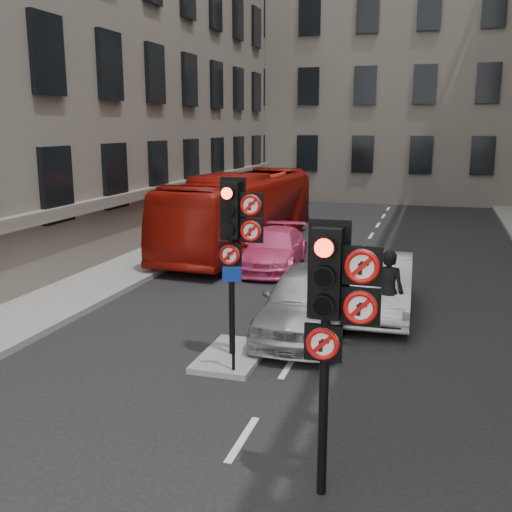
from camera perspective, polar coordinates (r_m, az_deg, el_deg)
The scene contains 12 objects.
pavement_left at distance 20.91m, azimuth -11.60°, elevation -0.63°, with size 3.00×50.00×0.16m, color gray.
centre_island at distance 12.42m, azimuth -2.27°, elevation -9.49°, with size 1.20×2.00×0.12m, color gray.
building_far at distance 44.29m, azimuth 14.09°, elevation 18.86°, with size 30.00×14.00×20.00m, color slate.
signal_near at distance 7.28m, azimuth 7.35°, elevation -4.46°, with size 0.91×0.40×3.58m.
signal_far at distance 11.67m, azimuth -1.99°, elevation 2.59°, with size 0.91×0.40×3.58m.
car_silver at distance 13.73m, azimuth 4.99°, elevation -4.19°, with size 1.85×4.60×1.57m, color #A1A4A9.
car_white at distance 15.47m, azimuth 11.72°, elevation -2.72°, with size 1.54×4.42×1.45m, color silver.
car_pink at distance 19.98m, azimuth 1.74°, elevation 0.68°, with size 1.82×4.47×1.30m, color #E04280.
bus_red at distance 22.89m, azimuth -1.44°, elevation 4.26°, with size 2.47×10.54×2.94m, color #97130B.
motorcycle at distance 14.04m, azimuth 8.79°, elevation -5.22°, with size 0.45×1.59×0.96m, color black.
motorcyclist at distance 13.91m, azimuth 12.44°, elevation -3.36°, with size 0.72×0.47×1.97m, color black.
info_sign at distance 11.15m, azimuth -2.24°, elevation -4.61°, with size 0.34×0.15×2.03m.
Camera 1 is at (2.60, -5.89, 4.67)m, focal length 42.00 mm.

